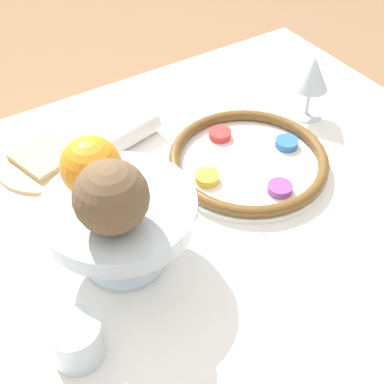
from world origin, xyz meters
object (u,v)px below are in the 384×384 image
Objects in this scene: bread_plate at (46,158)px; wine_glass at (313,75)px; fruit_stand at (120,215)px; cup_near at (76,340)px; orange_fruit at (91,167)px; seder_plate at (248,161)px; napkin_roll at (119,138)px; coconut at (111,197)px.

wine_glass is at bearing 163.68° from bread_plate.
fruit_stand is 1.19× the size of bread_plate.
cup_near is at bearing 74.52° from bread_plate.
bread_plate is (-0.00, -0.25, -0.16)m from orange_fruit.
seder_plate is at bearing 144.80° from bread_plate.
napkin_roll is at bearing -16.05° from wine_glass.
fruit_stand is 2.59× the size of orange_fruit.
bread_plate is at bearing -35.20° from seder_plate.
seder_plate is 0.24m from napkin_roll.
bread_plate is at bearing -87.06° from fruit_stand.
napkin_roll is at bearing -45.29° from seder_plate.
coconut reaches higher than bread_plate.
wine_glass is at bearing -168.73° from orange_fruit.
coconut is (0.01, 0.07, 0.01)m from orange_fruit.
cup_near reaches higher than seder_plate.
wine_glass is 0.73× the size of napkin_roll.
fruit_stand is (0.29, 0.07, 0.08)m from seder_plate.
cup_near is (0.11, 0.39, 0.02)m from bread_plate.
cup_near is (0.10, 0.07, -0.14)m from coconut.
coconut is 0.55× the size of napkin_roll.
orange_fruit reaches higher than cup_near.
fruit_stand is 0.18m from cup_near.
orange_fruit is 1.22× the size of cup_near.
napkin_roll is (-0.12, -0.25, -0.08)m from fruit_stand.
coconut is 1.41× the size of cup_near.
orange_fruit is 0.28m from napkin_roll.
fruit_stand is (0.49, 0.14, 0.01)m from wine_glass.
wine_glass reaches higher than fruit_stand.
coconut is 0.36m from bread_plate.
orange_fruit reaches higher than bread_plate.
cup_near reaches higher than bread_plate.
bread_plate is at bearing -17.08° from napkin_roll.
seder_plate is at bearing -160.86° from coconut.
wine_glass is 0.53m from bread_plate.
napkin_roll is at bearing -116.22° from coconut.
napkin_roll is (-0.13, 0.04, 0.02)m from bread_plate.
fruit_stand is 0.08m from orange_fruit.
fruit_stand reaches higher than bread_plate.
coconut is at bearing 18.95° from wine_glass.
bread_plate is (0.30, -0.21, -0.01)m from seder_plate.
coconut reaches higher than wine_glass.
napkin_roll is at bearing -124.19° from cup_near.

